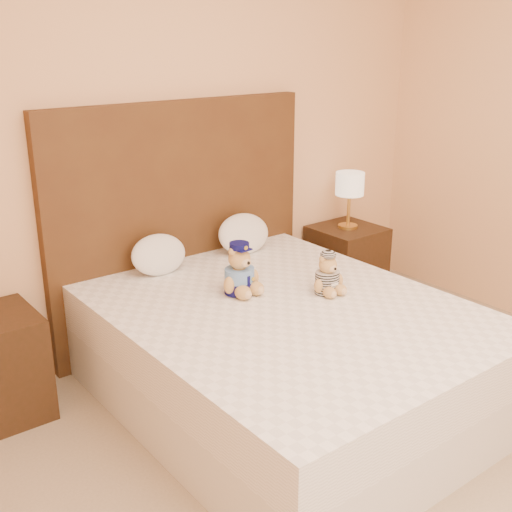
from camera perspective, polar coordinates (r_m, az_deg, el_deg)
The scene contains 9 objects.
room_walls at distance 2.49m, azimuth 14.96°, elevation 17.16°, with size 4.04×4.52×2.72m.
bed at distance 3.40m, azimuth 2.71°, elevation -8.77°, with size 1.60×2.00×0.55m.
headboard at distance 3.98m, azimuth -6.64°, elevation 2.80°, with size 1.75×0.08×1.50m, color #4B2F16.
nightstand_right at distance 4.72m, azimuth 8.00°, elevation -0.67°, with size 0.45×0.45×0.55m, color #351E10.
lamp at distance 4.56m, azimuth 8.33°, elevation 6.12°, with size 0.20×0.20×0.40m.
teddy_police at distance 3.39m, azimuth -1.48°, elevation -1.12°, with size 0.24×0.23×0.28m, color tan, non-canonical shape.
teddy_prisoner at distance 3.43m, azimuth 6.37°, elevation -1.55°, with size 0.20×0.19×0.22m, color tan, non-canonical shape.
pillow_left at distance 3.73m, azimuth -8.66°, elevation 0.29°, with size 0.34×0.22×0.24m, color white.
pillow_right at distance 4.04m, azimuth -1.10°, elevation 2.16°, with size 0.37×0.24×0.26m, color white.
Camera 1 is at (-1.96, -1.07, 1.88)m, focal length 45.00 mm.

